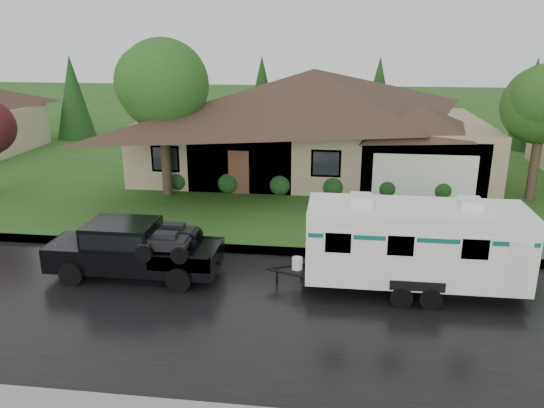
{
  "coord_description": "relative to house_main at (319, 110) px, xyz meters",
  "views": [
    {
      "loc": [
        3.47,
        -15.18,
        7.41
      ],
      "look_at": [
        1.26,
        2.0,
        1.91
      ],
      "focal_mm": 35.0,
      "sensor_mm": 36.0,
      "label": 1
    }
  ],
  "objects": [
    {
      "name": "lawn",
      "position": [
        -2.29,
        1.16,
        -3.52
      ],
      "size": [
        140.0,
        26.0,
        0.15
      ],
      "primitive_type": "cube",
      "color": "#265119",
      "rests_on": "ground"
    },
    {
      "name": "tree_right_green",
      "position": [
        10.09,
        -4.04,
        1.02
      ],
      "size": [
        3.89,
        3.89,
        6.44
      ],
      "color": "#382B1E",
      "rests_on": "lawn"
    },
    {
      "name": "house_main",
      "position": [
        0.0,
        0.0,
        0.0
      ],
      "size": [
        19.44,
        10.8,
        6.9
      ],
      "color": "tan",
      "rests_on": "lawn"
    },
    {
      "name": "curb",
      "position": [
        -2.29,
        -11.59,
        -3.52
      ],
      "size": [
        140.0,
        0.5,
        0.15
      ],
      "primitive_type": "cube",
      "color": "gray",
      "rests_on": "ground"
    },
    {
      "name": "shrub_row",
      "position": [
        -0.29,
        -4.54,
        -2.94
      ],
      "size": [
        13.6,
        1.0,
        1.0
      ],
      "color": "#143814",
      "rests_on": "lawn"
    },
    {
      "name": "road",
      "position": [
        -2.29,
        -15.84,
        -3.59
      ],
      "size": [
        140.0,
        8.0,
        0.01
      ],
      "primitive_type": "cube",
      "color": "black",
      "rests_on": "ground"
    },
    {
      "name": "travel_trailer",
      "position": [
        3.51,
        -14.03,
        -2.0
      ],
      "size": [
        6.68,
        2.35,
        3.0
      ],
      "color": "white",
      "rests_on": "ground"
    },
    {
      "name": "pickup_truck",
      "position": [
        -5.29,
        -14.03,
        -2.62
      ],
      "size": [
        5.42,
        2.06,
        1.81
      ],
      "color": "black",
      "rests_on": "ground"
    },
    {
      "name": "tree_left_green",
      "position": [
        -6.89,
        -5.44,
        1.53
      ],
      "size": [
        4.32,
        4.32,
        7.16
      ],
      "color": "#382B1E",
      "rests_on": "lawn"
    },
    {
      "name": "ground",
      "position": [
        -2.29,
        -13.84,
        -3.59
      ],
      "size": [
        140.0,
        140.0,
        0.0
      ],
      "primitive_type": "plane",
      "color": "#265119",
      "rests_on": "ground"
    }
  ]
}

